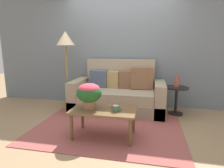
% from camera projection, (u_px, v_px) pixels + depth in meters
% --- Properties ---
extents(ground_plane, '(14.00, 14.00, 0.00)m').
position_uv_depth(ground_plane, '(109.00, 125.00, 3.35)').
color(ground_plane, '#997A56').
extents(wall_back, '(6.40, 0.12, 2.93)m').
position_uv_depth(wall_back, '(122.00, 42.00, 4.37)').
color(wall_back, slate).
rests_on(wall_back, ground).
extents(area_rug, '(2.46, 1.88, 0.01)m').
position_uv_depth(area_rug, '(108.00, 127.00, 3.26)').
color(area_rug, '#994C47').
rests_on(area_rug, ground).
extents(couch, '(1.95, 0.93, 1.08)m').
position_uv_depth(couch, '(118.00, 95.00, 4.11)').
color(couch, gray).
rests_on(couch, ground).
extents(coffee_table, '(0.97, 0.56, 0.44)m').
position_uv_depth(coffee_table, '(104.00, 113.00, 2.86)').
color(coffee_table, brown).
rests_on(coffee_table, ground).
extents(side_table, '(0.45, 0.45, 0.57)m').
position_uv_depth(side_table, '(176.00, 96.00, 3.83)').
color(side_table, black).
rests_on(side_table, ground).
extents(floor_lamp, '(0.40, 0.40, 1.69)m').
position_uv_depth(floor_lamp, '(66.00, 44.00, 4.11)').
color(floor_lamp, olive).
rests_on(floor_lamp, ground).
extents(potted_plant, '(0.38, 0.38, 0.39)m').
position_uv_depth(potted_plant, '(89.00, 93.00, 2.83)').
color(potted_plant, '#A36B4C').
rests_on(potted_plant, coffee_table).
extents(coffee_mug, '(0.14, 0.09, 0.09)m').
position_uv_depth(coffee_mug, '(116.00, 108.00, 2.73)').
color(coffee_mug, '#3D664C').
rests_on(coffee_mug, coffee_table).
extents(snack_bowl, '(0.13, 0.13, 0.07)m').
position_uv_depth(snack_bowl, '(116.00, 106.00, 2.88)').
color(snack_bowl, '#B2382D').
rests_on(snack_bowl, coffee_table).
extents(table_vase, '(0.11, 0.11, 0.28)m').
position_uv_depth(table_vase, '(177.00, 81.00, 3.78)').
color(table_vase, '#934C42').
rests_on(table_vase, side_table).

